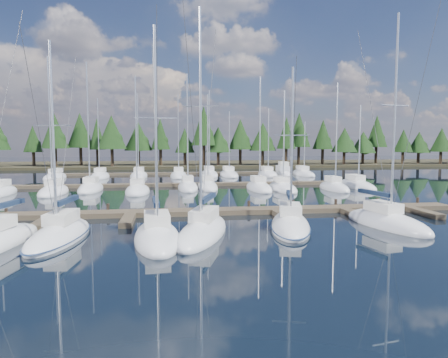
{
  "coord_description": "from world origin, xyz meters",
  "views": [
    {
      "loc": [
        -2.87,
        -14.97,
        5.97
      ],
      "look_at": [
        2.21,
        22.0,
        2.56
      ],
      "focal_mm": 32.0,
      "sensor_mm": 36.0,
      "label": 1
    }
  ],
  "objects": [
    {
      "name": "front_sailboat_2",
      "position": [
        -3.65,
        9.07,
        0.29
      ],
      "size": [
        3.29,
        8.15,
        13.44
      ],
      "color": "silver",
      "rests_on": "ground"
    },
    {
      "name": "motor_yacht_right",
      "position": [
        18.22,
        57.25,
        0.44
      ],
      "size": [
        3.17,
        8.08,
        3.95
      ],
      "color": "silver",
      "rests_on": "ground"
    },
    {
      "name": "ground",
      "position": [
        0.0,
        30.0,
        0.0
      ],
      "size": [
        260.0,
        260.0,
        0.0
      ],
      "primitive_type": "plane",
      "color": "black",
      "rests_on": "ground"
    },
    {
      "name": "front_sailboat_1",
      "position": [
        -9.61,
        10.32,
        0.28
      ],
      "size": [
        3.61,
        8.88,
        12.68
      ],
      "color": "silver",
      "rests_on": "ground"
    },
    {
      "name": "back_sailboat_rows",
      "position": [
        0.56,
        44.73,
        0.27
      ],
      "size": [
        46.62,
        32.6,
        16.46
      ],
      "color": "silver",
      "rests_on": "ground"
    },
    {
      "name": "front_sailboat_3",
      "position": [
        -0.79,
        10.17,
        0.3
      ],
      "size": [
        5.23,
        9.49,
        14.9
      ],
      "color": "silver",
      "rests_on": "ground"
    },
    {
      "name": "front_sailboat_5",
      "position": [
        12.47,
        11.32,
        0.31
      ],
      "size": [
        4.02,
        8.53,
        15.48
      ],
      "color": "silver",
      "rests_on": "ground"
    },
    {
      "name": "front_sailboat_4",
      "position": [
        5.36,
        11.3,
        0.28
      ],
      "size": [
        4.65,
        8.65,
        11.73
      ],
      "color": "silver",
      "rests_on": "ground"
    },
    {
      "name": "far_shore",
      "position": [
        0.0,
        90.0,
        0.3
      ],
      "size": [
        220.0,
        30.0,
        0.6
      ],
      "primitive_type": "cube",
      "color": "#2E2919",
      "rests_on": "ground"
    },
    {
      "name": "main_dock",
      "position": [
        0.0,
        17.36,
        0.2
      ],
      "size": [
        44.0,
        6.13,
        0.9
      ],
      "color": "#4D4130",
      "rests_on": "ground"
    },
    {
      "name": "back_docks",
      "position": [
        0.0,
        49.58,
        0.2
      ],
      "size": [
        50.0,
        21.8,
        0.4
      ],
      "color": "#4D4130",
      "rests_on": "ground"
    },
    {
      "name": "tree_line",
      "position": [
        2.07,
        80.15,
        7.57
      ],
      "size": [
        185.99,
        11.92,
        13.9
      ],
      "color": "black",
      "rests_on": "far_shore"
    }
  ]
}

